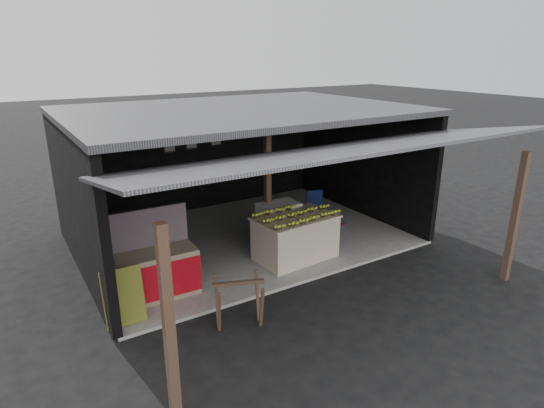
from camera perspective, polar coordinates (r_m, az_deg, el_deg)
ground at (r=8.75m, az=4.37°, el=-9.81°), size 80.00×80.00×0.00m
concrete_slab at (r=10.65m, az=-3.60°, el=-4.23°), size 7.00×5.00×0.06m
shophouse at (r=10.30m, az=-4.67°, el=7.04°), size 7.40×7.29×3.02m
banana_table at (r=9.40m, az=2.95°, el=-4.18°), size 1.72×1.12×0.91m
banana_pile at (r=9.20m, az=3.01°, el=-1.05°), size 1.59×1.01×0.18m
white_crate at (r=10.01m, az=0.83°, el=-2.55°), size 0.88×0.60×0.97m
neighbor_stall at (r=8.24m, az=-14.67°, el=-8.23°), size 1.51×0.71×1.54m
green_signboard at (r=7.58m, az=-18.11°, el=-11.02°), size 0.62×0.20×0.93m
sawhorse at (r=7.25m, az=-4.19°, el=-11.70°), size 0.91×0.90×0.80m
water_barrel at (r=9.96m, az=6.80°, el=-4.18°), size 0.35×0.35×0.52m
plastic_chair at (r=11.27m, az=5.49°, el=-0.12°), size 0.51×0.51×0.84m
magenta_rug at (r=11.29m, az=5.01°, el=-2.72°), size 1.61×1.18×0.01m
picture_frames at (r=12.13m, az=-9.94°, el=7.76°), size 1.62×0.04×0.46m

